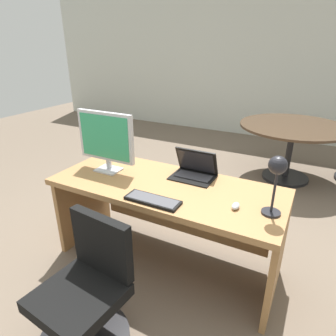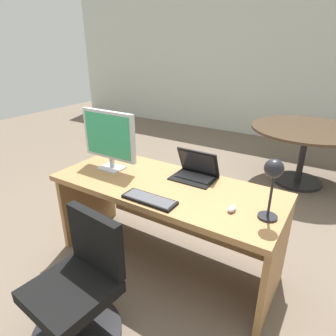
{
  "view_description": "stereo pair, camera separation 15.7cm",
  "coord_description": "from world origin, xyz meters",
  "px_view_note": "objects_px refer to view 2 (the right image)",
  "views": [
    {
      "loc": [
        0.94,
        -1.76,
        1.73
      ],
      "look_at": [
        0.0,
        0.04,
        0.85
      ],
      "focal_mm": 31.39,
      "sensor_mm": 36.0,
      "label": 1
    },
    {
      "loc": [
        1.08,
        -1.68,
        1.73
      ],
      "look_at": [
        0.0,
        0.04,
        0.85
      ],
      "focal_mm": 31.39,
      "sensor_mm": 36.0,
      "label": 2
    }
  ],
  "objects_px": {
    "laptop": "(196,169)",
    "mouse": "(232,209)",
    "desk": "(168,204)",
    "keyboard": "(149,199)",
    "office_chair": "(79,292)",
    "meeting_table": "(305,142)",
    "desk_lamp": "(273,177)",
    "monitor": "(109,137)"
  },
  "relations": [
    {
      "from": "monitor",
      "to": "mouse",
      "type": "height_order",
      "value": "monitor"
    },
    {
      "from": "monitor",
      "to": "mouse",
      "type": "distance_m",
      "value": 1.15
    },
    {
      "from": "office_chair",
      "to": "meeting_table",
      "type": "distance_m",
      "value": 3.16
    },
    {
      "from": "desk_lamp",
      "to": "meeting_table",
      "type": "distance_m",
      "value": 2.35
    },
    {
      "from": "keyboard",
      "to": "meeting_table",
      "type": "height_order",
      "value": "keyboard"
    },
    {
      "from": "monitor",
      "to": "desk_lamp",
      "type": "bearing_deg",
      "value": -3.86
    },
    {
      "from": "office_chair",
      "to": "desk_lamp",
      "type": "bearing_deg",
      "value": 40.52
    },
    {
      "from": "laptop",
      "to": "desk_lamp",
      "type": "height_order",
      "value": "desk_lamp"
    },
    {
      "from": "laptop",
      "to": "keyboard",
      "type": "height_order",
      "value": "laptop"
    },
    {
      "from": "mouse",
      "to": "desk_lamp",
      "type": "distance_m",
      "value": 0.35
    },
    {
      "from": "office_chair",
      "to": "desk",
      "type": "bearing_deg",
      "value": 83.73
    },
    {
      "from": "desk_lamp",
      "to": "office_chair",
      "type": "xyz_separation_m",
      "value": [
        -0.88,
        -0.75,
        -0.7
      ]
    },
    {
      "from": "keyboard",
      "to": "desk",
      "type": "bearing_deg",
      "value": 98.23
    },
    {
      "from": "desk_lamp",
      "to": "office_chair",
      "type": "relative_size",
      "value": 0.5
    },
    {
      "from": "monitor",
      "to": "office_chair",
      "type": "relative_size",
      "value": 0.65
    },
    {
      "from": "desk",
      "to": "office_chair",
      "type": "bearing_deg",
      "value": -96.27
    },
    {
      "from": "mouse",
      "to": "meeting_table",
      "type": "height_order",
      "value": "mouse"
    },
    {
      "from": "desk_lamp",
      "to": "meeting_table",
      "type": "bearing_deg",
      "value": 92.81
    },
    {
      "from": "desk",
      "to": "laptop",
      "type": "distance_m",
      "value": 0.35
    },
    {
      "from": "meeting_table",
      "to": "keyboard",
      "type": "bearing_deg",
      "value": -104.02
    },
    {
      "from": "laptop",
      "to": "mouse",
      "type": "bearing_deg",
      "value": -38.34
    },
    {
      "from": "mouse",
      "to": "desk_lamp",
      "type": "xyz_separation_m",
      "value": [
        0.21,
        0.02,
        0.27
      ]
    },
    {
      "from": "keyboard",
      "to": "desk_lamp",
      "type": "relative_size",
      "value": 0.97
    },
    {
      "from": "monitor",
      "to": "office_chair",
      "type": "distance_m",
      "value": 1.18
    },
    {
      "from": "desk",
      "to": "keyboard",
      "type": "xyz_separation_m",
      "value": [
        0.05,
        -0.32,
        0.2
      ]
    },
    {
      "from": "keyboard",
      "to": "office_chair",
      "type": "height_order",
      "value": "office_chair"
    },
    {
      "from": "keyboard",
      "to": "mouse",
      "type": "relative_size",
      "value": 4.58
    },
    {
      "from": "desk",
      "to": "mouse",
      "type": "relative_size",
      "value": 20.98
    },
    {
      "from": "laptop",
      "to": "desk_lamp",
      "type": "distance_m",
      "value": 0.75
    },
    {
      "from": "monitor",
      "to": "keyboard",
      "type": "distance_m",
      "value": 0.71
    },
    {
      "from": "office_chair",
      "to": "meeting_table",
      "type": "bearing_deg",
      "value": 75.94
    },
    {
      "from": "laptop",
      "to": "mouse",
      "type": "xyz_separation_m",
      "value": [
        0.43,
        -0.34,
        -0.05
      ]
    },
    {
      "from": "laptop",
      "to": "monitor",
      "type": "bearing_deg",
      "value": -161.23
    },
    {
      "from": "laptop",
      "to": "meeting_table",
      "type": "distance_m",
      "value": 2.06
    },
    {
      "from": "office_chair",
      "to": "monitor",
      "type": "bearing_deg",
      "value": 118.38
    },
    {
      "from": "keyboard",
      "to": "meeting_table",
      "type": "xyz_separation_m",
      "value": [
        0.62,
        2.49,
        -0.17
      ]
    },
    {
      "from": "desk",
      "to": "meeting_table",
      "type": "bearing_deg",
      "value": 72.93
    },
    {
      "from": "desk",
      "to": "meeting_table",
      "type": "height_order",
      "value": "meeting_table"
    },
    {
      "from": "mouse",
      "to": "office_chair",
      "type": "xyz_separation_m",
      "value": [
        -0.66,
        -0.73,
        -0.43
      ]
    },
    {
      "from": "office_chair",
      "to": "meeting_table",
      "type": "xyz_separation_m",
      "value": [
        0.76,
        3.05,
        0.25
      ]
    },
    {
      "from": "desk_lamp",
      "to": "meeting_table",
      "type": "height_order",
      "value": "desk_lamp"
    },
    {
      "from": "laptop",
      "to": "desk_lamp",
      "type": "relative_size",
      "value": 0.85
    }
  ]
}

